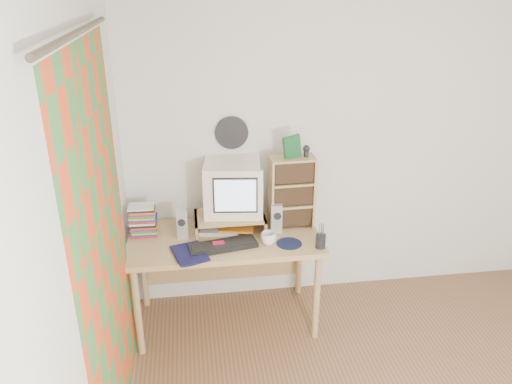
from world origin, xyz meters
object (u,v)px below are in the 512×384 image
object	(u,v)px
cd_rack	(291,192)
mug	(269,238)
crt_monitor	(233,188)
diary	(175,255)
keyboard	(223,246)
dvd_stack	(143,219)
desk	(224,248)

from	to	relation	value
cd_rack	mug	bearing A→B (deg)	-130.20
crt_monitor	mug	xyz separation A→B (m)	(0.22, -0.30, -0.27)
cd_rack	diary	distance (m)	0.99
keyboard	mug	size ratio (longest dim) A/B	4.31
keyboard	mug	bearing A→B (deg)	-8.89
keyboard	dvd_stack	xyz separation A→B (m)	(-0.56, 0.27, 0.12)
crt_monitor	mug	distance (m)	0.46
desk	keyboard	world-z (taller)	keyboard
crt_monitor	keyboard	xyz separation A→B (m)	(-0.11, -0.32, -0.30)
desk	cd_rack	bearing A→B (deg)	5.96
mug	crt_monitor	bearing A→B (deg)	125.58
keyboard	diary	bearing A→B (deg)	-174.20
dvd_stack	cd_rack	distance (m)	1.11
cd_rack	mug	size ratio (longest dim) A/B	4.94
desk	mug	world-z (taller)	mug
dvd_stack	diary	size ratio (longest dim) A/B	1.03
desk	keyboard	bearing A→B (deg)	-95.84
mug	desk	bearing A→B (deg)	144.24
cd_rack	mug	distance (m)	0.42
crt_monitor	mug	size ratio (longest dim) A/B	3.68
crt_monitor	diary	xyz separation A→B (m)	(-0.44, -0.42, -0.29)
desk	dvd_stack	size ratio (longest dim) A/B	5.33
keyboard	dvd_stack	world-z (taller)	dvd_stack
desk	diary	xyz separation A→B (m)	(-0.36, -0.33, 0.16)
mug	diary	bearing A→B (deg)	-170.51
desk	dvd_stack	world-z (taller)	dvd_stack
dvd_stack	desk	bearing A→B (deg)	-3.36
dvd_stack	keyboard	bearing A→B (deg)	-25.08
desk	cd_rack	distance (m)	0.66
dvd_stack	diary	distance (m)	0.45
desk	crt_monitor	distance (m)	0.46
crt_monitor	diary	world-z (taller)	crt_monitor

